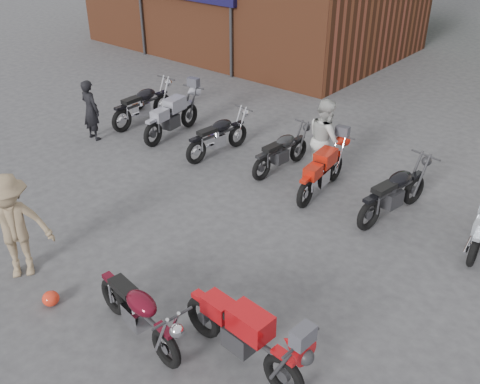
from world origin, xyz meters
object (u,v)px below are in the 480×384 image
Objects in this scene: row_bike_2 at (219,134)px; row_bike_4 at (322,169)px; helmet at (51,299)px; sportbike at (243,331)px; row_bike_3 at (282,149)px; vintage_motorcycle at (138,309)px; person_dark at (91,110)px; row_bike_0 at (143,103)px; row_bike_5 at (395,190)px; row_bike_1 at (172,114)px; person_tan at (13,227)px; person_light at (325,139)px.

row_bike_4 reaches higher than row_bike_2.
helmet is 0.14× the size of row_bike_4.
row_bike_3 is (-3.12, 5.20, -0.08)m from sportbike.
row_bike_2 is 1.04× the size of row_bike_3.
person_dark reaches higher than vintage_motorcycle.
vintage_motorcycle is 0.94× the size of row_bike_0.
row_bike_2 is 0.93× the size of row_bike_5.
person_tan is at bearing -166.03° from row_bike_1.
row_bike_1 is 3.45m from row_bike_3.
vintage_motorcycle is at bearing 177.51° from row_bike_4.
row_bike_3 reaches higher than helmet.
row_bike_1 is (1.50, 1.49, -0.19)m from person_dark.
vintage_motorcycle reaches higher than helmet.
sportbike is 1.10× the size of row_bike_2.
person_dark is 5.77m from person_tan.
vintage_motorcycle is 1.23× the size of person_dark.
person_tan is 7.18m from row_bike_5.
vintage_motorcycle is 6.41m from row_bike_2.
sportbike is 6.87m from row_bike_2.
row_bike_2 is at bearing -100.09° from row_bike_1.
helmet is (-1.68, -0.44, -0.45)m from vintage_motorcycle.
row_bike_1 is 4.75m from row_bike_4.
row_bike_4 is (6.24, 1.41, -0.23)m from person_dark.
row_bike_4 is (-0.32, 5.48, 0.00)m from vintage_motorcycle.
vintage_motorcycle reaches higher than row_bike_3.
person_tan reaches higher than row_bike_0.
row_bike_0 is at bearing -96.58° from person_dark.
vintage_motorcycle is at bearing -48.56° from person_tan.
person_light reaches higher than row_bike_3.
row_bike_1 is at bearing 83.25° from row_bike_4.
person_tan is 0.91× the size of row_bike_1.
helmet is 6.67m from person_dark.
row_bike_2 is at bearing -95.02° from row_bike_0.
row_bike_4 reaches higher than row_bike_3.
row_bike_5 is (-0.17, 5.00, -0.01)m from sportbike.
person_light is 1.06m from row_bike_3.
row_bike_3 is 0.94× the size of row_bike_4.
row_bike_3 is at bearing -89.99° from row_bike_0.
sportbike is (1.49, 0.59, 0.05)m from vintage_motorcycle.
vintage_motorcycle is 1.02× the size of person_tan.
person_light is 0.94× the size of row_bike_4.
row_bike_0 is at bearing 95.73° from row_bike_3.
sportbike is 8.77m from person_dark.
helmet is 6.25m from row_bike_3.
row_bike_1 reaches higher than row_bike_5.
helmet is at bearing -144.39° from row_bike_0.
person_tan reaches higher than row_bike_4.
row_bike_2 is at bearing 41.13° from person_tan.
row_bike_1 reaches higher than row_bike_4.
row_bike_0 reaches higher than row_bike_3.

